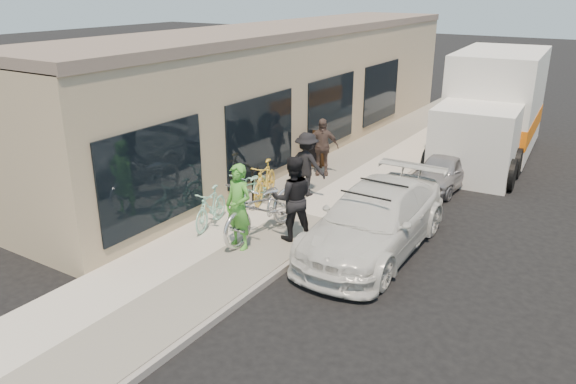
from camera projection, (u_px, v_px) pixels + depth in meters
The scene contains 17 objects.
ground at pixel (291, 287), 10.81m from camera, with size 120.00×120.00×0.00m, color black.
sidewalk at pixel (287, 212), 14.16m from camera, with size 3.00×34.00×0.15m, color beige.
curb at pixel (342, 226), 13.39m from camera, with size 0.12×34.00×0.13m, color gray.
storefront at pixel (286, 90), 19.03m from camera, with size 3.60×20.00×4.22m.
bike_rack at pixel (255, 181), 14.72m from camera, with size 0.24×0.54×0.80m.
sandwich_board at pixel (314, 149), 17.30m from camera, with size 0.66×0.67×1.06m.
sedan_white at pixel (374, 220), 12.07m from camera, with size 2.07×4.90×1.45m.
sedan_silver at pixel (444, 170), 15.94m from camera, with size 1.22×3.02×1.03m, color #959499.
moving_truck at pixel (492, 111), 18.63m from camera, with size 3.13×7.15×3.43m.
tandem_bike at pixel (263, 208), 12.45m from camera, with size 0.89×2.55×1.34m, color silver.
woman_rider at pixel (238, 207), 11.79m from camera, with size 0.68×0.44×1.86m, color green.
man_standing at pixel (293, 198), 12.20m from camera, with size 0.92×0.72×1.90m, color black.
cruiser_bike_a at pixel (211, 207), 13.02m from camera, with size 0.43×1.53×0.92m, color #98E3C7.
cruiser_bike_b at pixel (251, 189), 14.08m from camera, with size 0.66×1.90×1.00m, color #98E3C7.
cruiser_bike_c at pixel (265, 181), 14.57m from camera, with size 0.49×1.72×1.03m, color yellow.
bystander_a at pixel (307, 164), 14.83m from camera, with size 1.11×0.64×1.71m, color black.
bystander_b at pixel (322, 147), 16.46m from camera, with size 0.99×0.41×1.70m, color #51403A.
Camera 1 is at (5.06, -8.04, 5.47)m, focal length 35.00 mm.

